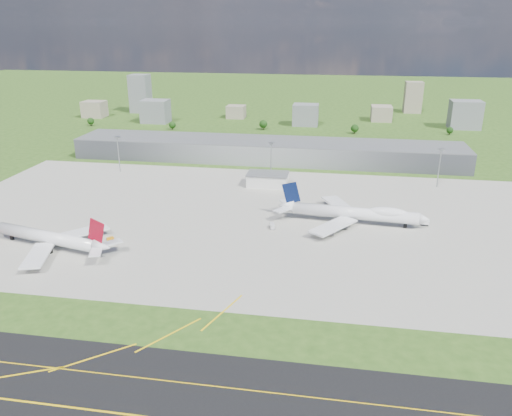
% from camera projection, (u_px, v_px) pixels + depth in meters
% --- Properties ---
extents(ground, '(1400.00, 1400.00, 0.00)m').
position_uv_depth(ground, '(264.00, 165.00, 377.99)').
color(ground, '#2D4E18').
rests_on(ground, ground).
extents(taxiway, '(1400.00, 60.00, 0.06)m').
position_uv_depth(taxiway, '(125.00, 414.00, 137.65)').
color(taxiway, black).
rests_on(taxiway, ground).
extents(apron, '(360.00, 190.00, 0.08)m').
position_uv_depth(apron, '(252.00, 219.00, 274.78)').
color(apron, '#9C998E').
rests_on(apron, ground).
extents(terminal, '(300.00, 42.00, 15.00)m').
position_uv_depth(terminal, '(267.00, 151.00, 389.23)').
color(terminal, gray).
rests_on(terminal, ground).
extents(ops_building, '(26.00, 16.00, 8.00)m').
position_uv_depth(ops_building, '(268.00, 180.00, 328.86)').
color(ops_building, silver).
rests_on(ops_building, ground).
extents(mast_west, '(3.50, 2.00, 25.90)m').
position_uv_depth(mast_west, '(118.00, 148.00, 354.63)').
color(mast_west, gray).
rests_on(mast_west, ground).
extents(mast_center, '(3.50, 2.00, 25.90)m').
position_uv_depth(mast_center, '(271.00, 154.00, 337.92)').
color(mast_center, gray).
rests_on(mast_center, ground).
extents(mast_east, '(3.50, 2.00, 25.90)m').
position_uv_depth(mast_east, '(440.00, 161.00, 321.22)').
color(mast_east, gray).
rests_on(mast_east, ground).
extents(airliner_red_twin, '(70.44, 54.02, 19.53)m').
position_uv_depth(airliner_red_twin, '(51.00, 238.00, 236.92)').
color(airliner_red_twin, white).
rests_on(airliner_red_twin, ground).
extents(airliner_blue_quad, '(80.04, 62.54, 20.89)m').
position_uv_depth(airliner_blue_quad, '(354.00, 213.00, 266.34)').
color(airliner_blue_quad, white).
rests_on(airliner_blue_quad, ground).
extents(tug_yellow, '(3.78, 3.70, 1.70)m').
position_uv_depth(tug_yellow, '(110.00, 239.00, 246.82)').
color(tug_yellow, orange).
rests_on(tug_yellow, ground).
extents(van_white_near, '(3.46, 5.51, 2.60)m').
position_uv_depth(van_white_near, '(272.00, 226.00, 261.16)').
color(van_white_near, silver).
rests_on(van_white_near, ground).
extents(van_white_far, '(5.20, 2.83, 2.58)m').
position_uv_depth(van_white_far, '(424.00, 223.00, 265.37)').
color(van_white_far, white).
rests_on(van_white_far, ground).
extents(bldg_far_w, '(24.00, 20.00, 18.00)m').
position_uv_depth(bldg_far_w, '(94.00, 109.00, 565.40)').
color(bldg_far_w, gray).
rests_on(bldg_far_w, ground).
extents(bldg_w, '(28.00, 22.00, 24.00)m').
position_uv_depth(bldg_w, '(155.00, 111.00, 533.71)').
color(bldg_w, slate).
rests_on(bldg_w, ground).
extents(bldg_cw, '(20.00, 18.00, 14.00)m').
position_uv_depth(bldg_cw, '(236.00, 112.00, 560.29)').
color(bldg_cw, gray).
rests_on(bldg_cw, ground).
extents(bldg_c, '(26.00, 20.00, 22.00)m').
position_uv_depth(bldg_c, '(306.00, 115.00, 519.01)').
color(bldg_c, slate).
rests_on(bldg_c, ground).
extents(bldg_ce, '(22.00, 24.00, 16.00)m').
position_uv_depth(bldg_ce, '(381.00, 113.00, 544.88)').
color(bldg_ce, gray).
rests_on(bldg_ce, ground).
extents(bldg_e, '(30.00, 22.00, 28.00)m').
position_uv_depth(bldg_e, '(465.00, 115.00, 502.90)').
color(bldg_e, slate).
rests_on(bldg_e, ground).
extents(bldg_tall_w, '(22.00, 20.00, 44.00)m').
position_uv_depth(bldg_tall_w, '(140.00, 94.00, 591.75)').
color(bldg_tall_w, slate).
rests_on(bldg_tall_w, ground).
extents(bldg_tall_e, '(20.00, 18.00, 36.00)m').
position_uv_depth(bldg_tall_e, '(413.00, 97.00, 590.76)').
color(bldg_tall_e, gray).
rests_on(bldg_tall_e, ground).
extents(tree_far_w, '(7.20, 7.20, 8.80)m').
position_uv_depth(tree_far_w, '(91.00, 121.00, 517.48)').
color(tree_far_w, '#382314').
rests_on(tree_far_w, ground).
extents(tree_w, '(6.75, 6.75, 8.25)m').
position_uv_depth(tree_w, '(172.00, 125.00, 499.30)').
color(tree_w, '#382314').
rests_on(tree_w, ground).
extents(tree_c, '(8.10, 8.10, 9.90)m').
position_uv_depth(tree_c, '(263.00, 124.00, 499.16)').
color(tree_c, '#382314').
rests_on(tree_c, ground).
extents(tree_e, '(7.65, 7.65, 9.35)m').
position_uv_depth(tree_e, '(355.00, 128.00, 480.98)').
color(tree_e, '#382314').
rests_on(tree_e, ground).
extents(tree_far_e, '(6.30, 6.30, 7.70)m').
position_uv_depth(tree_far_e, '(450.00, 130.00, 476.89)').
color(tree_far_e, '#382314').
rests_on(tree_far_e, ground).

